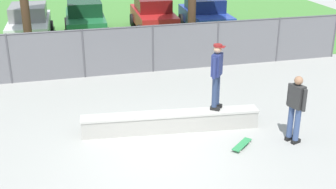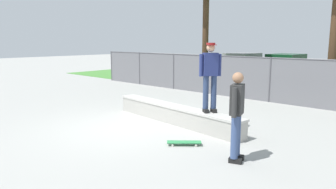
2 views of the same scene
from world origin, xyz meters
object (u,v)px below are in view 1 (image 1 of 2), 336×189
object	(u,v)px
skateboarder	(217,73)
car_green	(85,18)
skateboard	(242,145)
car_white	(29,23)
car_red	(153,14)
concrete_ledge	(171,122)
bystander	(296,106)
car_blue	(205,14)

from	to	relation	value
skateboarder	car_green	size ratio (longest dim) A/B	0.43
skateboard	car_white	world-z (taller)	car_white
skateboarder	skateboard	world-z (taller)	skateboarder
car_red	concrete_ledge	bearing A→B (deg)	-100.23
concrete_ledge	car_green	world-z (taller)	car_green
car_red	bystander	xyz separation A→B (m)	(0.87, -12.71, 0.17)
car_green	skateboarder	bearing A→B (deg)	-76.77
skateboarder	car_red	distance (m)	11.36
skateboarder	car_green	bearing A→B (deg)	103.23
skateboarder	concrete_ledge	bearing A→B (deg)	178.91
car_red	bystander	bearing A→B (deg)	-86.08
concrete_ledge	skateboarder	distance (m)	1.81
skateboarder	car_white	xyz separation A→B (m)	(-5.25, 10.84, -0.73)
car_green	bystander	world-z (taller)	bystander
concrete_ledge	car_green	distance (m)	11.34
skateboard	bystander	size ratio (longest dim) A/B	0.40
car_white	skateboarder	bearing A→B (deg)	-64.13
car_white	car_green	bearing A→B (deg)	9.24
skateboard	car_white	size ratio (longest dim) A/B	0.17
car_white	car_green	xyz separation A→B (m)	(2.61, 0.42, 0.00)
car_red	car_blue	xyz separation A→B (m)	(2.54, -0.67, 0.00)
car_red	car_green	bearing A→B (deg)	-179.15
car_red	car_blue	distance (m)	2.63
concrete_ledge	car_blue	distance (m)	11.58
skateboarder	car_white	distance (m)	12.07
skateboarder	car_red	xyz separation A→B (m)	(0.77, 11.31, -0.73)
skateboarder	car_blue	world-z (taller)	skateboarder
car_blue	car_red	bearing A→B (deg)	165.28
car_green	car_red	xyz separation A→B (m)	(3.42, 0.05, 0.00)
concrete_ledge	car_red	bearing A→B (deg)	79.77
concrete_ledge	skateboarder	bearing A→B (deg)	-1.09
car_green	car_blue	xyz separation A→B (m)	(5.96, -0.62, 0.00)
concrete_ledge	car_blue	world-z (taller)	car_blue
skateboard	car_blue	xyz separation A→B (m)	(3.06, 12.00, 0.77)
car_green	concrete_ledge	bearing A→B (deg)	-82.99
skateboarder	skateboard	size ratio (longest dim) A/B	2.52
concrete_ledge	car_green	bearing A→B (deg)	97.01
car_green	bystander	xyz separation A→B (m)	(4.29, -12.66, 0.17)
bystander	car_blue	bearing A→B (deg)	82.09
skateboard	car_green	world-z (taller)	car_green
concrete_ledge	skateboarder	size ratio (longest dim) A/B	2.66
concrete_ledge	skateboarder	xyz separation A→B (m)	(1.27, -0.02, 1.30)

